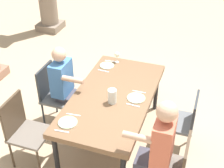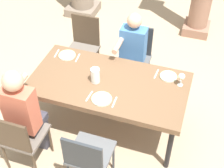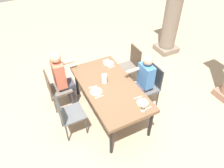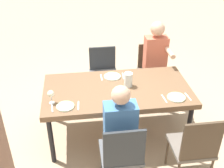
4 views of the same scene
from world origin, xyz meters
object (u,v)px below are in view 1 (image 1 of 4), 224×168
at_px(chair_mid_north, 54,92).
at_px(chair_west_north, 23,128).
at_px(chair_mid_south, 183,120).
at_px(wine_glass_2, 117,55).
at_px(dining_table, 113,99).
at_px(water_pitcher, 112,97).
at_px(plate_1, 136,98).
at_px(plate_2, 107,65).
at_px(diner_man_white, 67,87).
at_px(diner_woman_green, 156,149).
at_px(plate_0, 68,122).
at_px(chair_west_south, 172,166).

bearing_deg(chair_mid_north, chair_west_north, 179.80).
height_order(chair_mid_south, wine_glass_2, wine_glass_2).
xyz_separation_m(dining_table, chair_west_north, (-0.71, 0.91, -0.16)).
distance_m(dining_table, water_pitcher, 0.21).
bearing_deg(plate_1, chair_mid_south, -84.14).
height_order(chair_mid_south, water_pitcher, water_pitcher).
bearing_deg(chair_mid_south, plate_2, 64.91).
relative_size(plate_1, wine_glass_2, 1.37).
height_order(chair_mid_north, diner_man_white, diner_man_white).
relative_size(chair_west_north, wine_glass_2, 5.53).
height_order(dining_table, chair_west_north, chair_west_north).
bearing_deg(diner_woman_green, plate_0, 88.14).
distance_m(diner_man_white, water_pitcher, 0.79).
xyz_separation_m(chair_west_north, water_pitcher, (0.56, -0.95, 0.31)).
relative_size(diner_woman_green, diner_man_white, 1.06).
distance_m(chair_mid_south, water_pitcher, 0.95).
height_order(diner_woman_green, water_pitcher, diner_woman_green).
xyz_separation_m(dining_table, chair_mid_north, (0.08, 0.91, -0.16)).
distance_m(chair_west_south, chair_mid_north, 1.98).
bearing_deg(plate_1, dining_table, 94.26).
distance_m(dining_table, chair_west_north, 1.17).
xyz_separation_m(diner_woman_green, plate_0, (0.03, 1.03, 0.04)).
bearing_deg(chair_mid_north, diner_man_white, -90.85).
bearing_deg(chair_west_north, plate_1, -58.92).
bearing_deg(wine_glass_2, plate_2, 147.64).
xyz_separation_m(dining_table, chair_west_south, (-0.71, -0.91, -0.17)).
bearing_deg(plate_2, diner_man_white, 146.21).
bearing_deg(chair_mid_south, chair_west_north, 113.59).
xyz_separation_m(chair_mid_north, plate_1, (-0.06, -1.21, 0.23)).
relative_size(chair_west_south, chair_mid_south, 1.01).
relative_size(chair_mid_north, plate_1, 3.97).
bearing_deg(diner_man_white, dining_table, -96.60).
bearing_deg(plate_2, water_pitcher, -156.04).
xyz_separation_m(chair_mid_south, diner_man_white, (-0.00, 1.60, 0.15)).
bearing_deg(chair_mid_south, diner_man_white, 90.11).
height_order(diner_man_white, water_pitcher, diner_man_white).
xyz_separation_m(chair_west_south, chair_mid_south, (0.79, 0.00, 0.00)).
bearing_deg(plate_2, diner_woman_green, -142.77).
bearing_deg(dining_table, chair_west_north, 127.83).
relative_size(chair_west_north, chair_mid_south, 1.06).
height_order(chair_west_south, diner_woman_green, diner_woman_green).
relative_size(plate_0, wine_glass_2, 1.32).
relative_size(plate_0, water_pitcher, 1.20).
bearing_deg(chair_west_north, wine_glass_2, -24.58).
distance_m(diner_woman_green, water_pitcher, 0.89).
bearing_deg(plate_0, plate_2, 0.28).
xyz_separation_m(dining_table, water_pitcher, (-0.15, -0.04, 0.15)).
height_order(plate_2, wine_glass_2, wine_glass_2).
relative_size(chair_west_north, chair_mid_north, 1.02).
distance_m(dining_table, plate_1, 0.31).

